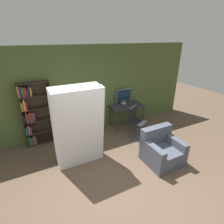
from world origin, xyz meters
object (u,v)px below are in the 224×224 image
at_px(mattress_near, 80,129).
at_px(mattress_far, 77,124).
at_px(armchair, 161,150).
at_px(office_chair, 136,125).
at_px(monitor, 124,96).
at_px(bookshelf, 34,114).

height_order(mattress_near, mattress_far, same).
relative_size(mattress_far, armchair, 2.29).
bearing_deg(mattress_far, armchair, -29.79).
relative_size(office_chair, mattress_near, 0.49).
distance_m(monitor, armchair, 2.37).
bearing_deg(monitor, armchair, -95.76).
distance_m(monitor, mattress_near, 2.51).
bearing_deg(armchair, mattress_near, 156.99).
relative_size(monitor, mattress_near, 0.29).
distance_m(monitor, bookshelf, 2.87).
relative_size(monitor, bookshelf, 0.31).
distance_m(monitor, office_chair, 1.18).
bearing_deg(bookshelf, armchair, -40.61).
xyz_separation_m(monitor, armchair, (-0.23, -2.25, -0.71)).
bearing_deg(armchair, office_chair, 84.97).
bearing_deg(mattress_near, office_chair, 14.62).
distance_m(bookshelf, mattress_near, 1.73).
bearing_deg(armchair, bookshelf, 139.39).
distance_m(monitor, mattress_far, 2.36).
bearing_deg(bookshelf, mattress_far, -55.50).
distance_m(mattress_near, armchair, 2.05).
relative_size(office_chair, armchair, 1.13).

